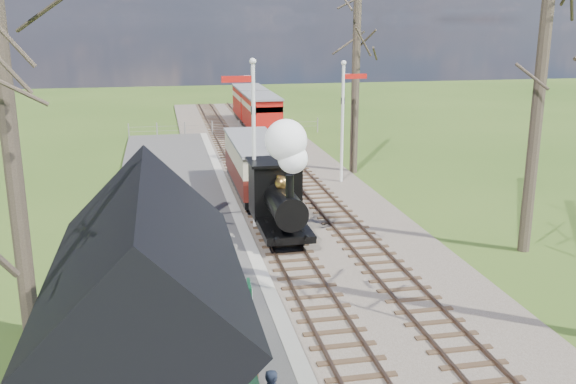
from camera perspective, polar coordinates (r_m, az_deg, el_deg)
name	(u,v)px	position (r m, az deg, el deg)	size (l,w,h in m)	color
distant_hills	(214,231)	(74.75, -6.64, -3.50)	(114.40, 48.00, 22.02)	#385B23
ballast_bed	(279,185)	(29.74, -0.83, 0.59)	(8.00, 60.00, 0.10)	brown
track_near	(251,186)	(29.53, -3.31, 0.56)	(1.60, 60.00, 0.15)	brown
track_far	(306,183)	(29.99, 1.61, 0.81)	(1.60, 60.00, 0.15)	brown
platform	(180,250)	(21.63, -9.54, -5.12)	(5.00, 44.00, 0.20)	#474442
coping_strip	(249,245)	(21.79, -3.48, -4.76)	(0.40, 44.00, 0.21)	#B2AD9E
station_shed	(149,333)	(11.57, -12.23, -12.14)	(3.25, 6.30, 4.78)	black
semaphore_near	(252,132)	(22.87, -3.24, 5.31)	(1.22, 0.24, 6.22)	silver
semaphore_far	(344,113)	(29.80, 5.01, 7.04)	(1.22, 0.24, 5.72)	silver
bare_trees	(360,108)	(17.39, 6.43, 7.44)	(15.51, 22.39, 12.00)	#382D23
fence_line	(226,127)	(43.09, -5.56, 5.74)	(12.60, 0.08, 1.00)	slate
locomotive	(281,186)	(21.88, -0.65, 0.52)	(1.72, 4.02, 4.30)	black
coach	(255,164)	(27.82, -2.93, 2.54)	(2.01, 6.88, 2.11)	black
red_carriage_a	(262,114)	(42.48, -2.37, 6.97)	(2.07, 5.14, 2.18)	black
red_carriage_b	(250,103)	(47.87, -3.41, 7.88)	(2.07, 5.14, 2.18)	black
sign_board	(250,302)	(16.17, -3.42, -9.74)	(0.13, 0.70, 1.03)	#0E4425
bench	(243,377)	(13.43, -4.05, -16.10)	(0.69, 1.36, 0.75)	#452E18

